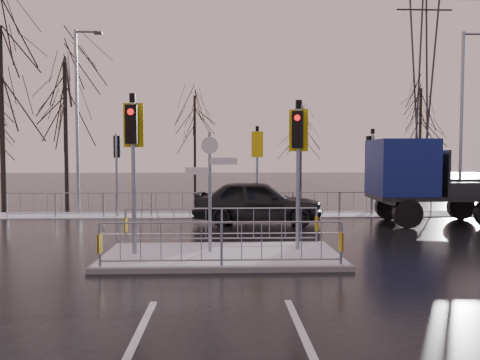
{
  "coord_description": "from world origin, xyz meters",
  "views": [
    {
      "loc": [
        0.04,
        -11.75,
        2.61
      ],
      "look_at": [
        0.6,
        3.71,
        1.8
      ],
      "focal_mm": 35.0,
      "sensor_mm": 36.0,
      "label": 1
    }
  ],
  "objects_px": {
    "car_far_lane": "(258,202)",
    "street_lamp_right": "(463,115)",
    "flatbed_truck": "(427,179)",
    "street_lamp_left": "(78,113)",
    "traffic_island": "(221,243)"
  },
  "relations": [
    {
      "from": "traffic_island",
      "to": "street_lamp_left",
      "type": "relative_size",
      "value": 0.73
    },
    {
      "from": "street_lamp_right",
      "to": "street_lamp_left",
      "type": "height_order",
      "value": "street_lamp_left"
    },
    {
      "from": "car_far_lane",
      "to": "flatbed_truck",
      "type": "xyz_separation_m",
      "value": [
        6.44,
        -0.26,
        0.87
      ]
    },
    {
      "from": "street_lamp_right",
      "to": "car_far_lane",
      "type": "bearing_deg",
      "value": -165.28
    },
    {
      "from": "traffic_island",
      "to": "flatbed_truck",
      "type": "relative_size",
      "value": 0.85
    },
    {
      "from": "car_far_lane",
      "to": "traffic_island",
      "type": "bearing_deg",
      "value": 173.54
    },
    {
      "from": "traffic_island",
      "to": "flatbed_truck",
      "type": "bearing_deg",
      "value": 36.59
    },
    {
      "from": "car_far_lane",
      "to": "flatbed_truck",
      "type": "height_order",
      "value": "flatbed_truck"
    },
    {
      "from": "car_far_lane",
      "to": "flatbed_truck",
      "type": "bearing_deg",
      "value": -85.9
    },
    {
      "from": "car_far_lane",
      "to": "street_lamp_right",
      "type": "bearing_deg",
      "value": -68.87
    },
    {
      "from": "flatbed_truck",
      "to": "street_lamp_left",
      "type": "bearing_deg",
      "value": 165.54
    },
    {
      "from": "car_far_lane",
      "to": "street_lamp_left",
      "type": "relative_size",
      "value": 0.6
    },
    {
      "from": "car_far_lane",
      "to": "street_lamp_right",
      "type": "distance_m",
      "value": 10.15
    },
    {
      "from": "street_lamp_left",
      "to": "car_far_lane",
      "type": "bearing_deg",
      "value": -23.64
    },
    {
      "from": "traffic_island",
      "to": "car_far_lane",
      "type": "distance_m",
      "value": 6.25
    }
  ]
}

